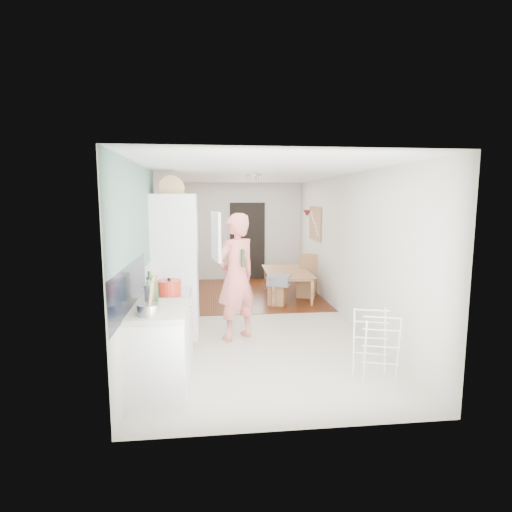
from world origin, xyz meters
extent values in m
cube|color=beige|center=(0.00, 0.00, 0.00)|extent=(3.20, 7.00, 0.01)
cube|color=#63300F|center=(0.00, 1.85, 0.01)|extent=(3.20, 3.30, 0.01)
cube|color=slate|center=(-1.59, -2.00, 1.85)|extent=(0.02, 3.00, 1.30)
cube|color=black|center=(-1.59, -2.55, 1.15)|extent=(0.02, 1.90, 0.50)
cube|color=black|center=(0.20, 3.48, 1.00)|extent=(0.90, 0.04, 2.00)
cube|color=white|center=(-1.30, -2.55, 0.43)|extent=(0.60, 0.90, 0.86)
cube|color=beige|center=(-1.30, -2.55, 0.89)|extent=(0.62, 0.92, 0.06)
cube|color=white|center=(-1.30, -1.80, 0.44)|extent=(0.60, 0.60, 0.88)
cube|color=silver|center=(-1.30, -1.80, 0.90)|extent=(0.60, 0.60, 0.04)
cube|color=white|center=(-1.27, -0.78, 1.07)|extent=(0.66, 0.66, 2.15)
cube|color=white|center=(-0.66, -1.08, 1.55)|extent=(0.14, 0.56, 0.70)
cube|color=white|center=(-0.96, -0.78, 1.55)|extent=(0.02, 0.52, 0.66)
cube|color=tan|center=(1.58, 1.90, 1.55)|extent=(0.03, 0.90, 0.70)
cube|color=#A57649|center=(1.57, 1.90, 1.55)|extent=(0.00, 0.94, 0.74)
cone|color=maroon|center=(1.54, 2.55, 1.75)|extent=(0.18, 0.18, 0.16)
imported|color=#E9756D|center=(-0.37, -1.01, 1.11)|extent=(0.97, 0.90, 2.22)
imported|color=#A57649|center=(0.88, 1.39, 0.25)|extent=(0.84, 1.44, 0.50)
cube|color=slate|center=(0.58, 0.76, 0.51)|extent=(0.55, 0.55, 0.19)
cylinder|color=red|center=(-1.25, -1.92, 1.01)|extent=(0.34, 0.34, 0.17)
cylinder|color=silver|center=(-1.36, -2.81, 0.98)|extent=(0.23, 0.23, 0.11)
cylinder|color=#1A3F1F|center=(-0.28, -1.14, 1.24)|extent=(0.05, 0.05, 0.25)
cylinder|color=#1A3F1F|center=(-1.33, -2.52, 1.06)|extent=(0.07, 0.07, 0.28)
cylinder|color=#1A3F1F|center=(-1.44, -2.22, 1.06)|extent=(0.08, 0.08, 0.27)
cylinder|color=silver|center=(-1.42, -2.41, 1.03)|extent=(0.11, 0.11, 0.22)
cylinder|color=tan|center=(-1.44, -2.03, 1.04)|extent=(0.07, 0.07, 0.24)
cylinder|color=tan|center=(-1.41, -2.02, 1.02)|extent=(0.06, 0.06, 0.20)
camera|label=1|loc=(-0.72, -6.79, 2.06)|focal=28.00mm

